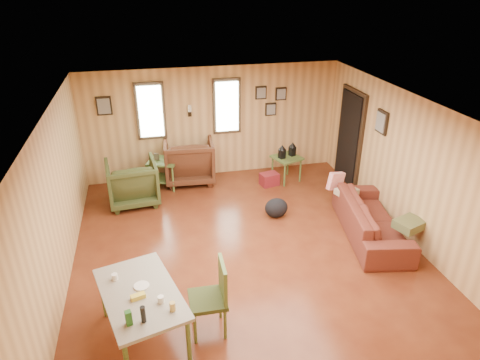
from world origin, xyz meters
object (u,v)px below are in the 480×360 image
object	(u,v)px
recliner_brown	(189,158)
recliner_green	(132,180)
sofa	(372,214)
side_table	(287,156)
end_table	(164,169)
dining_table	(141,297)

from	to	relation	value
recliner_brown	recliner_green	world-z (taller)	recliner_brown
sofa	side_table	bearing A→B (deg)	27.74
end_table	dining_table	xyz separation A→B (m)	(-0.53, -4.19, 0.23)
dining_table	recliner_brown	bearing A→B (deg)	61.08
end_table	recliner_brown	bearing A→B (deg)	18.86
sofa	dining_table	xyz separation A→B (m)	(-3.87, -1.51, 0.23)
sofa	end_table	distance (m)	4.28
dining_table	side_table	bearing A→B (deg)	36.27
sofa	recliner_brown	size ratio (longest dim) A/B	2.01
recliner_brown	end_table	bearing A→B (deg)	22.81
end_table	dining_table	size ratio (longest dim) A/B	0.48
end_table	recliner_green	bearing A→B (deg)	-138.78
recliner_brown	side_table	xyz separation A→B (m)	(2.05, -0.47, 0.06)
recliner_brown	side_table	distance (m)	2.10
recliner_green	end_table	size ratio (longest dim) A/B	1.28
side_table	recliner_green	bearing A→B (deg)	-175.17
sofa	dining_table	world-z (taller)	dining_table
side_table	dining_table	world-z (taller)	dining_table
recliner_green	side_table	bearing A→B (deg)	179.57
sofa	side_table	size ratio (longest dim) A/B	2.47
recliner_brown	dining_table	size ratio (longest dim) A/B	0.68
sofa	dining_table	distance (m)	4.16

